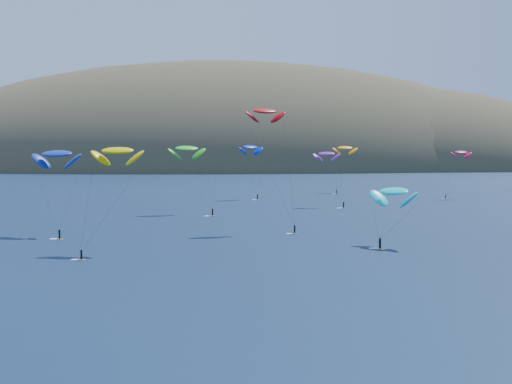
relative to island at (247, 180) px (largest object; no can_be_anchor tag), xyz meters
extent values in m
plane|color=black|center=(-39.40, -562.36, 10.74)|extent=(2800.00, 2800.00, 0.00)
ellipsoid|color=#3D3526|center=(-19.40, -2.36, -1.86)|extent=(600.00, 300.00, 210.00)
ellipsoid|color=#3D3526|center=(-179.40, 27.64, 3.54)|extent=(340.00, 240.00, 120.00)
ellipsoid|color=#3D3526|center=(140.60, -22.36, 1.38)|extent=(320.00, 220.00, 156.00)
cube|color=yellow|center=(-56.64, -512.25, 10.77)|extent=(1.40, 0.54, 0.08)
cylinder|color=black|center=(-56.64, -512.25, 11.63)|extent=(0.32, 0.32, 1.45)
sphere|color=#8C6047|center=(-56.64, -512.25, 12.47)|extent=(0.24, 0.24, 0.24)
ellipsoid|color=#DCC400|center=(-51.82, -502.66, 28.37)|extent=(9.07, 4.98, 4.84)
cube|color=yellow|center=(-34.74, -440.14, 10.78)|extent=(1.70, 0.87, 0.09)
cylinder|color=black|center=(-34.74, -440.14, 11.81)|extent=(0.38, 0.38, 1.75)
sphere|color=#8C6047|center=(-34.74, -440.14, 12.82)|extent=(0.29, 0.29, 0.29)
ellipsoid|color=green|center=(-41.64, -431.82, 28.63)|extent=(10.68, 6.90, 5.50)
cube|color=yellow|center=(-18.59, -382.63, 10.78)|extent=(1.54, 1.18, 0.08)
cylinder|color=black|center=(-18.59, -382.63, 11.74)|extent=(0.36, 0.36, 1.64)
sphere|color=#8C6047|center=(-18.59, -382.63, 12.69)|extent=(0.27, 0.27, 0.27)
ellipsoid|color=#001FC3|center=(-20.73, -379.06, 28.98)|extent=(10.31, 8.67, 5.25)
cube|color=yellow|center=(-5.60, -504.07, 10.78)|extent=(1.39, 1.58, 0.09)
cylinder|color=black|center=(-5.60, -504.07, 11.81)|extent=(0.39, 0.39, 1.76)
sphere|color=#8C6047|center=(-5.60, -504.07, 12.83)|extent=(0.29, 0.29, 0.29)
ellipsoid|color=#08D2D2|center=(-1.96, -499.32, 20.84)|extent=(9.52, 10.38, 5.40)
cube|color=yellow|center=(4.49, -419.24, 10.78)|extent=(1.60, 0.91, 0.08)
cylinder|color=black|center=(4.49, -419.24, 11.74)|extent=(0.36, 0.36, 1.64)
sphere|color=#8C6047|center=(4.49, -419.24, 12.70)|extent=(0.28, 0.28, 0.28)
ellipsoid|color=#792298|center=(0.37, -412.61, 26.98)|extent=(8.56, 5.93, 4.36)
cube|color=yellow|center=(47.58, -384.31, 10.77)|extent=(1.28, 0.51, 0.07)
cylinder|color=black|center=(47.58, -384.31, 11.55)|extent=(0.29, 0.29, 1.33)
sphere|color=#8C6047|center=(47.58, -384.31, 12.33)|extent=(0.22, 0.22, 0.22)
ellipsoid|color=#C40C40|center=(53.82, -381.70, 27.18)|extent=(7.78, 4.31, 4.14)
cube|color=yellow|center=(-17.86, -479.95, 10.78)|extent=(1.50, 0.75, 0.08)
cylinder|color=black|center=(-17.86, -479.95, 11.68)|extent=(0.34, 0.34, 1.54)
sphere|color=#8C6047|center=(-17.86, -479.95, 12.58)|extent=(0.26, 0.26, 0.26)
ellipsoid|color=#A50A0B|center=(-23.68, -474.39, 36.74)|extent=(9.14, 5.83, 4.71)
cube|color=yellow|center=(-65.40, -485.92, 10.78)|extent=(1.67, 0.94, 0.09)
cylinder|color=black|center=(-65.40, -485.92, 11.79)|extent=(0.38, 0.38, 1.71)
sphere|color=#8C6047|center=(-65.40, -485.92, 12.78)|extent=(0.29, 0.29, 0.29)
ellipsoid|color=navy|center=(-67.46, -477.20, 27.60)|extent=(11.46, 7.90, 5.84)
cube|color=yellow|center=(14.29, -355.57, 10.78)|extent=(1.48, 0.45, 0.08)
cylinder|color=black|center=(14.29, -355.57, 11.70)|extent=(0.35, 0.35, 1.57)
sphere|color=#8C6047|center=(14.29, -355.57, 12.62)|extent=(0.26, 0.26, 0.26)
ellipsoid|color=#FD9B08|center=(19.48, -345.03, 28.71)|extent=(9.58, 4.60, 5.30)
camera|label=1|loc=(-36.62, -628.08, 28.96)|focal=50.00mm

